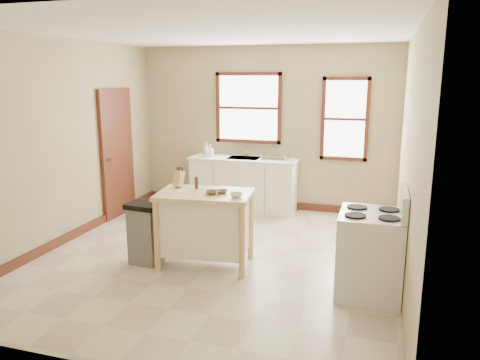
% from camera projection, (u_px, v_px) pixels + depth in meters
% --- Properties ---
extents(floor, '(5.00, 5.00, 0.00)m').
position_uv_depth(floor, '(218.00, 256.00, 6.09)').
color(floor, beige).
rests_on(floor, ground).
extents(ceiling, '(5.00, 5.00, 0.00)m').
position_uv_depth(ceiling, '(215.00, 32.00, 5.48)').
color(ceiling, white).
rests_on(ceiling, ground).
extents(wall_back, '(4.50, 0.04, 2.80)m').
position_uv_depth(wall_back, '(265.00, 129.00, 8.11)').
color(wall_back, tan).
rests_on(wall_back, ground).
extents(wall_left, '(0.04, 5.00, 2.80)m').
position_uv_depth(wall_left, '(62.00, 142.00, 6.42)').
color(wall_left, tan).
rests_on(wall_left, ground).
extents(wall_right, '(0.04, 5.00, 2.80)m').
position_uv_depth(wall_right, '(409.00, 159.00, 5.14)').
color(wall_right, tan).
rests_on(wall_right, ground).
extents(window_main, '(1.17, 0.06, 1.22)m').
position_uv_depth(window_main, '(248.00, 108.00, 8.10)').
color(window_main, '#3F1511').
rests_on(window_main, wall_back).
extents(window_side, '(0.77, 0.06, 1.37)m').
position_uv_depth(window_side, '(345.00, 119.00, 7.67)').
color(window_side, '#3F1511').
rests_on(window_side, wall_back).
extents(door_left, '(0.06, 0.90, 2.10)m').
position_uv_depth(door_left, '(117.00, 153.00, 7.70)').
color(door_left, '#3F1511').
rests_on(door_left, ground).
extents(baseboard_back, '(4.50, 0.04, 0.12)m').
position_uv_depth(baseboard_back, '(264.00, 203.00, 8.38)').
color(baseboard_back, '#3F1511').
rests_on(baseboard_back, ground).
extents(baseboard_left, '(0.04, 5.00, 0.12)m').
position_uv_depth(baseboard_left, '(72.00, 235.00, 6.71)').
color(baseboard_left, '#3F1511').
rests_on(baseboard_left, ground).
extents(sink_counter, '(1.86, 0.62, 0.92)m').
position_uv_depth(sink_counter, '(244.00, 184.00, 8.12)').
color(sink_counter, white).
rests_on(sink_counter, ground).
extents(faucet, '(0.03, 0.03, 0.22)m').
position_uv_depth(faucet, '(247.00, 150.00, 8.17)').
color(faucet, silver).
rests_on(faucet, sink_counter).
extents(soap_bottle_a, '(0.10, 0.10, 0.25)m').
position_uv_depth(soap_bottle_a, '(206.00, 150.00, 8.09)').
color(soap_bottle_a, '#B2B2B2').
rests_on(soap_bottle_a, sink_counter).
extents(soap_bottle_b, '(0.10, 0.10, 0.21)m').
position_uv_depth(soap_bottle_b, '(210.00, 151.00, 8.12)').
color(soap_bottle_b, '#B2B2B2').
rests_on(soap_bottle_b, sink_counter).
extents(dish_rack, '(0.45, 0.36, 0.11)m').
position_uv_depth(dish_rack, '(275.00, 156.00, 7.84)').
color(dish_rack, silver).
rests_on(dish_rack, sink_counter).
extents(kitchen_island, '(1.20, 0.84, 0.92)m').
position_uv_depth(kitchen_island, '(205.00, 229.00, 5.73)').
color(kitchen_island, '#EAD08A').
rests_on(kitchen_island, ground).
extents(knife_block, '(0.12, 0.12, 0.20)m').
position_uv_depth(knife_block, '(179.00, 179.00, 5.89)').
color(knife_block, tan).
rests_on(knife_block, kitchen_island).
extents(pepper_grinder, '(0.06, 0.06, 0.15)m').
position_uv_depth(pepper_grinder, '(196.00, 183.00, 5.81)').
color(pepper_grinder, '#482513').
rests_on(pepper_grinder, kitchen_island).
extents(bowl_a, '(0.22, 0.22, 0.04)m').
position_uv_depth(bowl_a, '(212.00, 192.00, 5.55)').
color(bowl_a, brown).
rests_on(bowl_a, kitchen_island).
extents(bowl_b, '(0.18, 0.18, 0.04)m').
position_uv_depth(bowl_b, '(222.00, 192.00, 5.60)').
color(bowl_b, brown).
rests_on(bowl_b, kitchen_island).
extents(bowl_c, '(0.15, 0.15, 0.05)m').
position_uv_depth(bowl_c, '(236.00, 195.00, 5.42)').
color(bowl_c, silver).
rests_on(bowl_c, kitchen_island).
extents(trash_bin, '(0.43, 0.37, 0.77)m').
position_uv_depth(trash_bin, '(146.00, 233.00, 5.80)').
color(trash_bin, '#5D5D5B').
rests_on(trash_bin, ground).
extents(gas_stove, '(0.72, 0.73, 1.17)m').
position_uv_depth(gas_stove, '(371.00, 242.00, 4.93)').
color(gas_stove, silver).
rests_on(gas_stove, ground).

